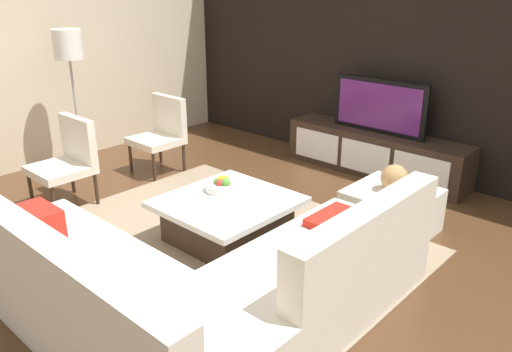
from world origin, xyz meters
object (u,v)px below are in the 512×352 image
Objects in this scene: floor_lamp at (69,54)px; coffee_table at (228,218)px; fruit_bowl at (221,185)px; ottoman at (391,211)px; sectional_couch at (189,284)px; decorative_ball at (394,178)px; television at (379,106)px; accent_chair_far at (162,130)px; accent_chair_near at (68,157)px; media_console at (375,153)px.

coffee_table is at bearing -1.25° from floor_lamp.
floor_lamp is 2.52m from fruit_bowl.
floor_lamp is 5.80× the size of fruit_bowl.
floor_lamp is at bearing -163.49° from ottoman.
coffee_table is 3.76× the size of fruit_bowl.
fruit_bowl is at bearing 127.02° from sectional_couch.
floor_lamp is 6.86× the size of decorative_ball.
television is 2.24m from fruit_bowl.
accent_chair_far is 3.67× the size of decorative_ball.
accent_chair_near is at bearing -158.66° from fruit_bowl.
media_console is 2.30m from coffee_table.
fruit_bowl is at bearing -13.84° from accent_chair_far.
ottoman is at bearing 0.00° from decorative_ball.
sectional_couch is 2.88× the size of accent_chair_near.
floor_lamp is at bearing -163.49° from decorative_ball.
fruit_bowl reaches higher than ottoman.
floor_lamp reaches higher than decorative_ball.
accent_chair_far is (-1.91, -1.58, 0.24)m from media_console.
decorative_ball reaches higher than fruit_bowl.
sectional_couch is 1.35m from fruit_bowl.
accent_chair_near is (-2.36, 0.47, 0.20)m from sectional_couch.
ottoman is (2.69, 1.59, -0.29)m from accent_chair_near.
ottoman is 0.32m from decorative_ball.
television is 2.50m from accent_chair_far.
accent_chair_near is at bearing -35.22° from floor_lamp.
ottoman is (3.48, 1.03, -1.16)m from floor_lamp.
decorative_ball is at bearing 40.79° from fruit_bowl.
fruit_bowl is (-1.14, -0.99, 0.23)m from ottoman.
floor_lamp is 1.30m from accent_chair_far.
coffee_table is 1.97m from accent_chair_far.
media_console is at bearing 125.59° from decorative_ball.
television is at bearing 40.58° from floor_lamp.
floor_lamp is at bearing -130.10° from accent_chair_far.
decorative_ball is (0.97, 1.09, 0.32)m from coffee_table.
media_console is 1.49m from ottoman.
media_console is at bearing 99.25° from sectional_couch.
accent_chair_far is at bearing 159.42° from fruit_bowl.
television is 0.45× the size of sectional_couch.
ottoman is at bearing -54.42° from television.
floor_lamp is (-2.62, -2.24, 0.56)m from television.
coffee_table is 4.45× the size of decorative_ball.
television is 3.49m from floor_lamp.
sectional_couch is at bearing -99.19° from decorative_ball.
decorative_ball is at bearing -54.42° from television.
sectional_couch is 2.10m from decorative_ball.
television reaches higher than sectional_couch.
accent_chair_far is (-0.09, 1.22, 0.00)m from accent_chair_near.
accent_chair_near is at bearing 168.79° from sectional_couch.
media_console is at bearing 40.57° from floor_lamp.
accent_chair_far is (0.71, 0.66, -0.87)m from floor_lamp.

